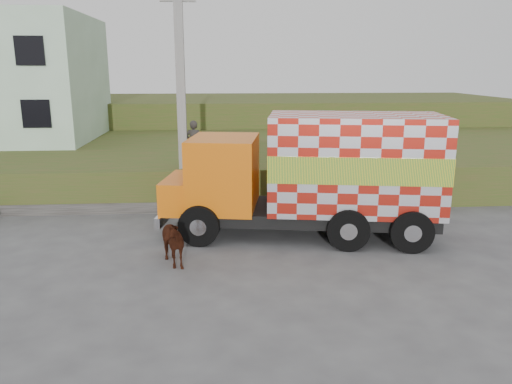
{
  "coord_description": "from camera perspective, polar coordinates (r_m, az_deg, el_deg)",
  "views": [
    {
      "loc": [
        0.29,
        -13.17,
        5.01
      ],
      "look_at": [
        1.39,
        1.65,
        1.3
      ],
      "focal_mm": 35.0,
      "sensor_mm": 36.0,
      "label": 1
    }
  ],
  "objects": [
    {
      "name": "embankment",
      "position": [
        23.56,
        -4.9,
        3.55
      ],
      "size": [
        40.0,
        12.0,
        1.5
      ],
      "primitive_type": "cube",
      "color": "#35511B",
      "rests_on": "ground"
    },
    {
      "name": "cow",
      "position": [
        13.19,
        -9.97,
        -5.55
      ],
      "size": [
        1.26,
        1.66,
        1.28
      ],
      "primitive_type": "imported",
      "rotation": [
        0.0,
        0.0,
        0.43
      ],
      "color": "#341A0D",
      "rests_on": "ground"
    },
    {
      "name": "cargo_truck",
      "position": [
        15.06,
        6.9,
        2.01
      ],
      "size": [
        8.6,
        4.01,
        3.69
      ],
      "rotation": [
        0.0,
        0.0,
        -0.16
      ],
      "color": "black",
      "rests_on": "ground"
    },
    {
      "name": "ground",
      "position": [
        14.09,
        -5.19,
        -6.87
      ],
      "size": [
        120.0,
        120.0,
        0.0
      ],
      "primitive_type": "plane",
      "color": "#474749",
      "rests_on": "ground"
    },
    {
      "name": "embankment_far",
      "position": [
        35.34,
        -4.75,
        8.27
      ],
      "size": [
        40.0,
        12.0,
        3.0
      ],
      "primitive_type": "cube",
      "color": "#35511B",
      "rests_on": "ground"
    },
    {
      "name": "retaining_strip",
      "position": [
        18.16,
        -11.35,
        -1.62
      ],
      "size": [
        16.0,
        0.5,
        0.4
      ],
      "primitive_type": "cube",
      "color": "#595651",
      "rests_on": "ground"
    },
    {
      "name": "utility_pole",
      "position": [
        17.84,
        -8.55,
        10.86
      ],
      "size": [
        1.2,
        0.3,
        8.0
      ],
      "color": "gray",
      "rests_on": "ground"
    },
    {
      "name": "pedestrian",
      "position": [
        18.34,
        -7.11,
        5.53
      ],
      "size": [
        0.68,
        0.51,
        1.67
      ],
      "primitive_type": "imported",
      "rotation": [
        0.0,
        0.0,
        2.94
      ],
      "color": "#2A2825",
      "rests_on": "embankment"
    }
  ]
}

